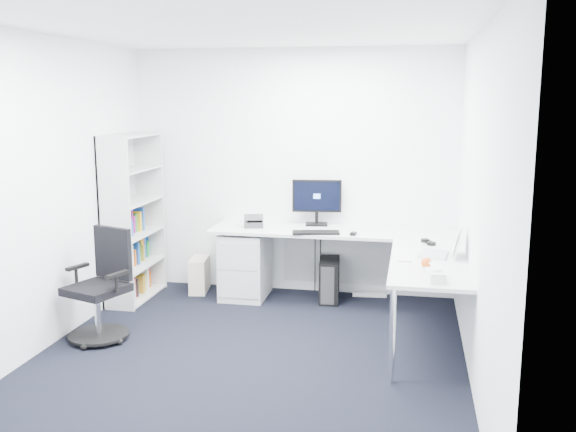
% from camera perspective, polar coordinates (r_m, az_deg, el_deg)
% --- Properties ---
extents(ground, '(4.20, 4.20, 0.00)m').
position_cam_1_polar(ground, '(5.49, -3.74, -12.78)').
color(ground, black).
extents(ceiling, '(4.20, 4.20, 0.00)m').
position_cam_1_polar(ceiling, '(5.07, -4.11, 16.50)').
color(ceiling, white).
extents(wall_back, '(3.60, 0.02, 2.70)m').
position_cam_1_polar(wall_back, '(7.14, 0.44, 3.91)').
color(wall_back, white).
rests_on(wall_back, ground).
extents(wall_front, '(3.60, 0.02, 2.70)m').
position_cam_1_polar(wall_front, '(3.17, -13.76, -4.72)').
color(wall_front, white).
rests_on(wall_front, ground).
extents(wall_left, '(0.02, 4.20, 2.70)m').
position_cam_1_polar(wall_left, '(5.84, -21.26, 1.73)').
color(wall_left, white).
rests_on(wall_left, ground).
extents(wall_right, '(0.02, 4.20, 2.70)m').
position_cam_1_polar(wall_right, '(4.96, 16.60, 0.58)').
color(wall_right, white).
rests_on(wall_right, ground).
extents(l_desk, '(2.70, 1.51, 0.79)m').
position_cam_1_polar(l_desk, '(6.56, 4.04, -5.21)').
color(l_desk, silver).
rests_on(l_desk, ground).
extents(drawer_pedestal, '(0.47, 0.59, 0.73)m').
position_cam_1_polar(drawer_pedestal, '(7.07, -3.82, -4.31)').
color(drawer_pedestal, silver).
rests_on(drawer_pedestal, ground).
extents(bookshelf, '(0.35, 0.90, 1.79)m').
position_cam_1_polar(bookshelf, '(7.08, -13.60, -0.14)').
color(bookshelf, '#B9BCBC').
rests_on(bookshelf, ground).
extents(task_chair, '(0.72, 0.72, 1.00)m').
position_cam_1_polar(task_chair, '(6.03, -16.68, -6.00)').
color(task_chair, black).
rests_on(task_chair, ground).
extents(black_pc_tower, '(0.24, 0.48, 0.45)m').
position_cam_1_polar(black_pc_tower, '(6.98, 3.69, -5.68)').
color(black_pc_tower, black).
rests_on(black_pc_tower, ground).
extents(beige_pc_tower, '(0.24, 0.43, 0.38)m').
position_cam_1_polar(beige_pc_tower, '(7.36, -7.88, -5.18)').
color(beige_pc_tower, beige).
rests_on(beige_pc_tower, ground).
extents(power_strip, '(0.38, 0.09, 0.04)m').
position_cam_1_polar(power_strip, '(7.20, 7.26, -6.94)').
color(power_strip, silver).
rests_on(power_strip, ground).
extents(monitor, '(0.55, 0.24, 0.52)m').
position_cam_1_polar(monitor, '(6.99, 2.58, 1.26)').
color(monitor, black).
rests_on(monitor, l_desk).
extents(black_keyboard, '(0.51, 0.26, 0.02)m').
position_cam_1_polar(black_keyboard, '(6.59, 2.49, -1.48)').
color(black_keyboard, black).
rests_on(black_keyboard, l_desk).
extents(mouse, '(0.07, 0.10, 0.03)m').
position_cam_1_polar(mouse, '(6.55, 5.83, -1.57)').
color(mouse, black).
rests_on(mouse, l_desk).
extents(desk_phone, '(0.25, 0.25, 0.14)m').
position_cam_1_polar(desk_phone, '(6.94, -3.08, -0.39)').
color(desk_phone, '#2E2D30').
rests_on(desk_phone, l_desk).
extents(laptop, '(0.39, 0.38, 0.24)m').
position_cam_1_polar(laptop, '(5.81, 12.84, -2.25)').
color(laptop, silver).
rests_on(laptop, l_desk).
extents(white_keyboard, '(0.17, 0.43, 0.01)m').
position_cam_1_polar(white_keyboard, '(5.74, 10.11, -3.49)').
color(white_keyboard, silver).
rests_on(white_keyboard, l_desk).
extents(headphones, '(0.20, 0.23, 0.05)m').
position_cam_1_polar(headphones, '(6.28, 12.37, -2.18)').
color(headphones, black).
rests_on(headphones, l_desk).
extents(orange_fruit, '(0.09, 0.09, 0.09)m').
position_cam_1_polar(orange_fruit, '(5.39, 12.20, -4.09)').
color(orange_fruit, '#D35112').
rests_on(orange_fruit, l_desk).
extents(tissue_box, '(0.16, 0.24, 0.08)m').
position_cam_1_polar(tissue_box, '(5.03, 12.95, -5.19)').
color(tissue_box, silver).
rests_on(tissue_box, l_desk).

